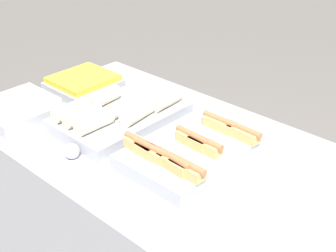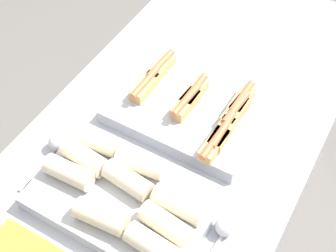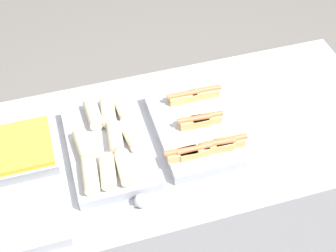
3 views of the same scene
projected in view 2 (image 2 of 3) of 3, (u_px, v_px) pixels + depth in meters
name	position (u px, v px, depth m)	size (l,w,h in m)	color
ground_plane	(179.00, 242.00, 2.20)	(12.00, 12.00, 0.00)	slate
counter	(181.00, 192.00, 1.85)	(1.71, 0.84, 0.90)	#A8AAB2
tray_hotdogs	(188.00, 111.00, 1.48)	(0.34, 0.47, 0.10)	#A8AAB2
tray_wraps	(123.00, 195.00, 1.28)	(0.32, 0.49, 0.11)	#A8AAB2
serving_spoon_near	(223.00, 230.00, 1.23)	(0.21, 0.05, 0.05)	silver
serving_spoon_far	(56.00, 145.00, 1.41)	(0.21, 0.05, 0.05)	silver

